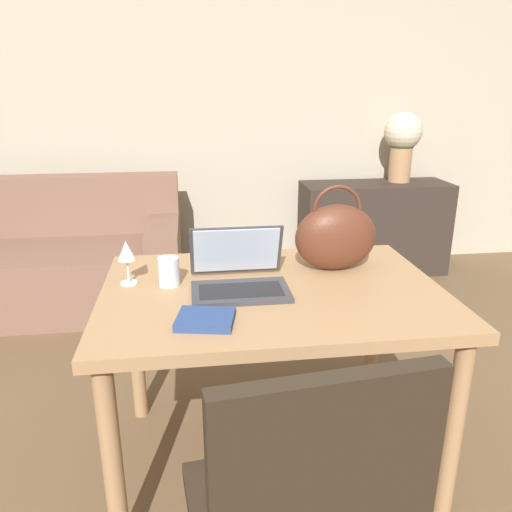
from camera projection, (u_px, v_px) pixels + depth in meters
The scene contains 10 objects.
wall_back at pixel (220, 93), 3.70m from camera, with size 10.00×0.06×2.70m.
dining_table at pixel (272, 312), 1.77m from camera, with size 1.18×0.84×0.73m.
couch at pixel (55, 263), 3.30m from camera, with size 1.65×0.82×0.82m.
sideboard at pixel (373, 228), 3.88m from camera, with size 1.12×0.40×0.70m.
laptop at pixel (239, 272), 1.73m from camera, with size 0.33×0.29×0.20m.
drinking_glass at pixel (169, 272), 1.75m from camera, with size 0.07×0.07×0.10m.
wine_glass at pixel (126, 253), 1.74m from camera, with size 0.06×0.06×0.16m.
handbag at pixel (336, 236), 1.87m from camera, with size 0.31×0.14×0.33m.
flower_vase at pixel (402, 139), 3.73m from camera, with size 0.28×0.28×0.52m.
book at pixel (205, 319), 1.48m from camera, with size 0.19×0.17×0.02m.
Camera 1 is at (-0.25, -0.89, 1.40)m, focal length 35.00 mm.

